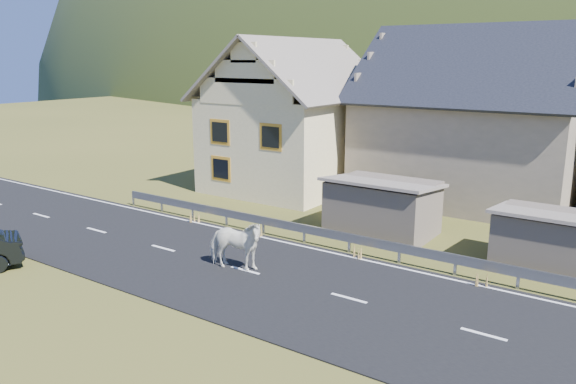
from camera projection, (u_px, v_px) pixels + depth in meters
The scene contains 10 objects.
ground at pixel (349, 299), 16.90m from camera, with size 160.00×160.00×0.00m, color #3B3F18.
road at pixel (349, 299), 16.90m from camera, with size 60.00×7.00×0.04m, color black.
lane_markings at pixel (349, 298), 16.89m from camera, with size 60.00×6.60×0.01m, color silver.
guardrail at pixel (399, 248), 19.72m from camera, with size 28.10×0.09×0.75m.
shed_left at pixel (383, 208), 22.95m from camera, with size 4.30×3.30×2.40m, color #665B4E.
shed_right at pixel (552, 242), 18.99m from camera, with size 3.80×2.90×2.20m, color #665B4E.
house_cream at pixel (295, 108), 31.01m from camera, with size 7.80×9.80×8.30m.
house_stone_a at pixel (476, 107), 28.38m from camera, with size 10.80×9.80×8.90m.
conifer_patch at pixel (367, 62), 133.90m from camera, with size 76.00×50.00×28.00m, color black.
horse at pixel (235, 245), 18.98m from camera, with size 2.12×0.97×1.79m, color silver.
Camera 1 is at (7.38, -13.95, 7.11)m, focal length 35.00 mm.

